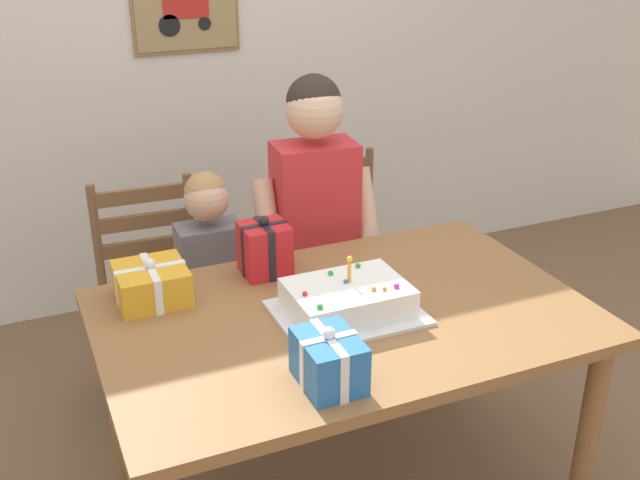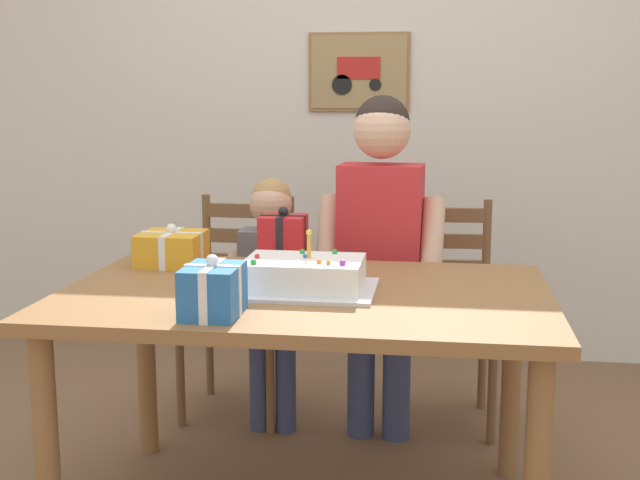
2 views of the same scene
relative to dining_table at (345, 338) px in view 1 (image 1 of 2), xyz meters
name	(u,v)px [view 1 (image 1 of 2)]	position (x,y,z in m)	size (l,w,h in m)	color
back_wall	(187,44)	(0.00, 1.81, 0.64)	(6.40, 0.11, 2.60)	silver
dining_table	(345,338)	(0.00, 0.00, 0.00)	(1.51, 0.97, 0.76)	olive
birthday_cake	(347,301)	(0.00, -0.02, 0.14)	(0.44, 0.34, 0.19)	silver
gift_box_red_large	(152,284)	(-0.53, 0.32, 0.15)	(0.22, 0.22, 0.15)	gold
gift_box_beside_cake	(329,361)	(-0.20, -0.33, 0.16)	(0.16, 0.20, 0.17)	#286BB7
gift_box_corner_small	(265,249)	(-0.14, 0.36, 0.18)	(0.16, 0.16, 0.21)	red
chair_left	(155,296)	(-0.43, 0.89, -0.20)	(0.44, 0.44, 0.92)	brown
chair_right	(347,260)	(0.43, 0.89, -0.20)	(0.44, 0.44, 0.92)	brown
child_older	(315,210)	(0.19, 0.67, 0.16)	(0.50, 0.29, 1.36)	#38426B
child_younger	(211,274)	(-0.24, 0.67, -0.04)	(0.37, 0.21, 1.04)	#38426B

